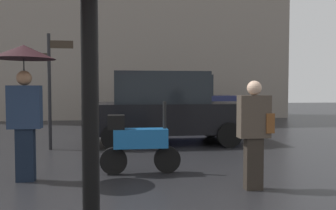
% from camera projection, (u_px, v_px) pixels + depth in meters
% --- Properties ---
extents(pedestrian_with_umbrella, '(0.96, 0.96, 2.13)m').
position_uv_depth(pedestrian_with_umbrella, '(24.00, 78.00, 5.42)').
color(pedestrian_with_umbrella, black).
rests_on(pedestrian_with_umbrella, ground).
extents(pedestrian_with_bag, '(0.49, 0.24, 1.57)m').
position_uv_depth(pedestrian_with_bag, '(255.00, 128.00, 5.00)').
color(pedestrian_with_bag, '#2A241E').
rests_on(pedestrian_with_bag, ground).
extents(parked_scooter, '(1.37, 0.32, 1.23)m').
position_uv_depth(parked_scooter, '(138.00, 141.00, 5.95)').
color(parked_scooter, black).
rests_on(parked_scooter, ground).
extents(parked_car_left, '(4.30, 2.01, 1.88)m').
position_uv_depth(parked_car_left, '(165.00, 108.00, 9.27)').
color(parked_car_left, black).
rests_on(parked_car_left, ground).
extents(parked_car_right, '(4.03, 2.02, 1.97)m').
position_uv_depth(parked_car_right, '(184.00, 100.00, 13.77)').
color(parked_car_right, '#1E234C').
rests_on(parked_car_right, ground).
extents(street_signpost, '(1.08, 0.08, 2.74)m').
position_uv_depth(street_signpost, '(50.00, 79.00, 8.24)').
color(street_signpost, black).
rests_on(street_signpost, ground).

